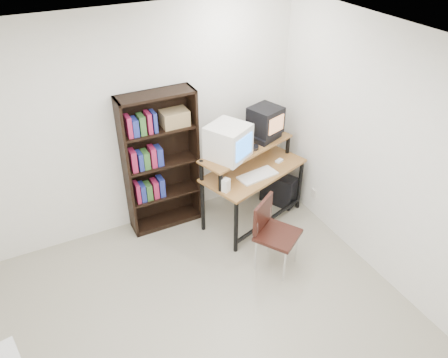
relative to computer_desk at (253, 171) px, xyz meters
name	(u,v)px	position (x,y,z in m)	size (l,w,h in m)	color
floor	(211,339)	(-1.23, -1.42, -0.70)	(4.00, 4.00, 0.01)	#A8A18B
ceiling	(205,69)	(-1.23, -1.42, 1.91)	(4.00, 4.00, 0.01)	white
back_wall	(132,128)	(-1.23, 0.58, 0.61)	(4.00, 0.01, 2.60)	white
right_wall	(400,170)	(0.77, -1.42, 0.61)	(0.01, 4.00, 2.60)	white
computer_desk	(253,171)	(0.00, 0.00, 0.00)	(1.40, 0.99, 0.98)	#9C6933
crt_monitor	(228,142)	(-0.32, 0.02, 0.47)	(0.56, 0.56, 0.39)	white
vcr	(265,136)	(0.27, 0.19, 0.32)	(0.36, 0.26, 0.08)	black
crt_tv	(265,120)	(0.29, 0.23, 0.52)	(0.43, 0.42, 0.32)	black
cd_spindle	(254,148)	(0.02, 0.03, 0.30)	(0.12, 0.12, 0.05)	#26262B
keyboard	(257,176)	(-0.03, -0.17, 0.04)	(0.47, 0.21, 0.04)	white
mousepad	(279,162)	(0.38, -0.01, 0.03)	(0.22, 0.18, 0.01)	black
mouse	(279,161)	(0.37, -0.01, 0.05)	(0.10, 0.06, 0.03)	white
desk_speaker	(226,186)	(-0.50, -0.27, 0.11)	(0.08, 0.07, 0.17)	white
pc_tower	(279,189)	(0.48, 0.12, -0.48)	(0.20, 0.45, 0.42)	black
school_chair	(272,228)	(-0.22, -0.82, -0.18)	(0.57, 0.57, 0.83)	black
bookshelf	(160,160)	(-1.00, 0.43, 0.19)	(0.86, 0.29, 1.72)	black
wall_outlet	(314,193)	(0.75, -0.27, -0.39)	(0.02, 0.08, 0.12)	beige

